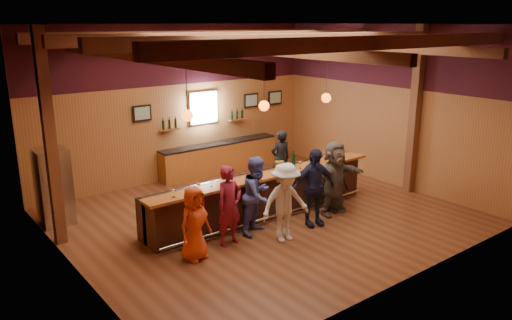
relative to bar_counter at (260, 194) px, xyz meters
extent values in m
plane|color=#5E2F18|center=(-0.02, -0.15, -0.52)|extent=(9.00, 9.00, 0.00)
cube|color=brown|center=(-0.02, 3.85, 1.73)|extent=(9.00, 0.04, 4.50)
cube|color=brown|center=(-0.02, -4.15, 1.73)|extent=(9.00, 0.04, 4.50)
cube|color=brown|center=(-4.52, -0.15, 1.73)|extent=(0.04, 8.00, 4.50)
cube|color=brown|center=(4.48, -0.15, 1.73)|extent=(0.04, 8.00, 4.50)
cube|color=brown|center=(-0.02, -0.15, 3.98)|extent=(9.00, 8.00, 0.04)
cube|color=#360E16|center=(-0.02, 3.83, 3.13)|extent=(9.00, 0.01, 1.70)
cube|color=#360E16|center=(-4.50, -0.15, 3.13)|extent=(0.01, 8.00, 1.70)
cube|color=#360E16|center=(4.46, -0.15, 3.13)|extent=(0.01, 8.00, 1.70)
cube|color=#5C311A|center=(-4.37, 1.35, 1.73)|extent=(0.22, 0.22, 4.50)
cube|color=#5C311A|center=(4.33, -1.15, 1.73)|extent=(0.22, 0.22, 4.50)
cube|color=#5C311A|center=(-0.02, -3.15, 3.68)|extent=(8.80, 0.20, 0.25)
cube|color=#5C311A|center=(-0.02, -1.15, 3.68)|extent=(8.80, 0.20, 0.25)
cube|color=#5C311A|center=(-0.02, 0.85, 3.68)|extent=(8.80, 0.20, 0.25)
cube|color=#5C311A|center=(-0.02, 2.85, 3.68)|extent=(8.80, 0.20, 0.25)
cube|color=#5C311A|center=(-3.02, -0.15, 3.43)|extent=(0.18, 7.80, 0.22)
cube|color=#5C311A|center=(-0.02, -0.15, 3.43)|extent=(0.18, 7.80, 0.22)
cube|color=#5C311A|center=(2.98, -0.15, 3.43)|extent=(0.18, 7.80, 0.22)
cube|color=black|center=(-0.02, -0.15, 0.00)|extent=(6.00, 0.60, 1.05)
cube|color=#954E1B|center=(-0.02, -0.33, 0.56)|extent=(6.30, 0.50, 0.06)
cube|color=black|center=(-0.02, 0.23, 0.40)|extent=(6.00, 0.48, 0.05)
cube|color=black|center=(-0.02, 0.23, -0.07)|extent=(6.00, 0.48, 0.90)
cube|color=silver|center=(1.98, 0.23, 0.36)|extent=(0.45, 0.40, 0.14)
cube|color=silver|center=(2.48, 0.23, 0.36)|extent=(0.45, 0.40, 0.14)
cylinder|color=silver|center=(-0.02, -0.57, -0.37)|extent=(6.00, 0.06, 0.06)
cube|color=#954E1B|center=(1.18, 3.57, -0.07)|extent=(4.00, 0.50, 0.90)
cube|color=black|center=(1.18, 3.57, 0.40)|extent=(4.00, 0.52, 0.05)
cube|color=silver|center=(0.78, 3.80, 1.53)|extent=(0.95, 0.08, 0.95)
cube|color=white|center=(0.78, 3.75, 1.53)|extent=(0.78, 0.01, 0.78)
cube|color=black|center=(-1.22, 3.79, 1.58)|extent=(0.55, 0.04, 0.45)
cube|color=silver|center=(-1.22, 3.77, 1.58)|extent=(0.45, 0.01, 0.35)
cube|color=black|center=(2.58, 3.79, 1.58)|extent=(0.55, 0.04, 0.45)
cube|color=silver|center=(2.58, 3.77, 1.58)|extent=(0.45, 0.01, 0.35)
cube|color=black|center=(3.58, 3.79, 1.58)|extent=(0.55, 0.04, 0.45)
cube|color=silver|center=(3.58, 3.77, 1.58)|extent=(0.45, 0.01, 0.35)
cube|color=#954E1B|center=(-0.42, 3.73, 1.03)|extent=(0.60, 0.18, 0.04)
cylinder|color=black|center=(-0.62, 3.73, 1.18)|extent=(0.07, 0.07, 0.26)
cylinder|color=black|center=(-0.42, 3.73, 1.18)|extent=(0.07, 0.07, 0.26)
cylinder|color=black|center=(-0.22, 3.73, 1.18)|extent=(0.07, 0.07, 0.26)
cube|color=#954E1B|center=(1.98, 3.73, 1.03)|extent=(0.60, 0.18, 0.04)
cylinder|color=black|center=(1.78, 3.73, 1.18)|extent=(0.07, 0.07, 0.26)
cylinder|color=black|center=(1.98, 3.73, 1.18)|extent=(0.07, 0.07, 0.26)
cylinder|color=black|center=(2.18, 3.73, 1.18)|extent=(0.07, 0.07, 0.26)
cylinder|color=black|center=(-2.02, -0.15, 2.80)|extent=(0.01, 0.01, 1.25)
sphere|color=#FF4D0C|center=(-2.02, -0.15, 2.18)|extent=(0.24, 0.24, 0.24)
cylinder|color=black|center=(-0.02, -0.15, 2.80)|extent=(0.01, 0.01, 1.25)
sphere|color=#FF4D0C|center=(-0.02, -0.15, 2.18)|extent=(0.24, 0.24, 0.24)
cylinder|color=black|center=(1.98, -0.15, 2.80)|extent=(0.01, 0.01, 1.25)
sphere|color=#FF4D0C|center=(1.98, -0.15, 2.18)|extent=(0.24, 0.24, 0.24)
cube|color=silver|center=(-4.12, 2.45, 0.38)|extent=(0.70, 0.70, 1.80)
imported|color=#DB4114|center=(-2.48, -1.08, 0.23)|extent=(0.82, 0.62, 1.50)
imported|color=maroon|center=(-1.55, -0.93, 0.34)|extent=(0.67, 0.48, 1.72)
imported|color=#4B4F96|center=(-0.71, -0.80, 0.35)|extent=(1.04, 0.95, 1.75)
imported|color=silver|center=(-0.50, -1.50, 0.34)|extent=(1.20, 0.81, 1.73)
imported|color=#1B1D37|center=(0.56, -1.26, 0.39)|extent=(1.15, 0.69, 1.83)
imported|color=#635A4F|center=(1.44, -1.05, 0.39)|extent=(1.72, 0.63, 1.83)
imported|color=#232426|center=(1.67, -0.89, 0.25)|extent=(0.78, 0.54, 1.54)
imported|color=black|center=(1.67, 1.22, 0.32)|extent=(0.66, 0.48, 1.68)
cylinder|color=brown|center=(0.36, -0.28, 0.71)|extent=(0.22, 0.22, 0.24)
cylinder|color=black|center=(0.39, -0.20, 0.73)|extent=(0.08, 0.08, 0.29)
cylinder|color=black|center=(0.39, -0.20, 0.93)|extent=(0.03, 0.03, 0.10)
cylinder|color=black|center=(0.90, -0.17, 0.73)|extent=(0.08, 0.08, 0.29)
cylinder|color=black|center=(0.90, -0.17, 0.93)|extent=(0.03, 0.03, 0.10)
cylinder|color=silver|center=(-2.54, -0.38, 0.59)|extent=(0.07, 0.07, 0.01)
cylinder|color=silver|center=(-2.54, -0.38, 0.65)|extent=(0.01, 0.01, 0.10)
sphere|color=silver|center=(-2.54, -0.38, 0.73)|extent=(0.08, 0.08, 0.08)
cylinder|color=silver|center=(-1.94, -0.37, 0.59)|extent=(0.08, 0.08, 0.01)
cylinder|color=silver|center=(-1.94, -0.37, 0.65)|extent=(0.01, 0.01, 0.11)
sphere|color=silver|center=(-1.94, -0.37, 0.74)|extent=(0.09, 0.09, 0.09)
cylinder|color=silver|center=(-1.55, -0.27, 0.59)|extent=(0.06, 0.06, 0.01)
cylinder|color=silver|center=(-1.55, -0.27, 0.64)|extent=(0.01, 0.01, 0.09)
sphere|color=silver|center=(-1.55, -0.27, 0.71)|extent=(0.07, 0.07, 0.07)
cylinder|color=silver|center=(-1.09, -0.35, 0.59)|extent=(0.06, 0.06, 0.01)
cylinder|color=silver|center=(-1.09, -0.35, 0.64)|extent=(0.01, 0.01, 0.09)
sphere|color=silver|center=(-1.09, -0.35, 0.71)|extent=(0.07, 0.07, 0.07)
cylinder|color=silver|center=(-0.31, -0.31, 0.59)|extent=(0.08, 0.08, 0.01)
cylinder|color=silver|center=(-0.31, -0.31, 0.65)|extent=(0.01, 0.01, 0.11)
sphere|color=silver|center=(-0.31, -0.31, 0.74)|extent=(0.09, 0.09, 0.09)
cylinder|color=silver|center=(0.91, -0.42, 0.59)|extent=(0.07, 0.07, 0.01)
cylinder|color=silver|center=(0.91, -0.42, 0.65)|extent=(0.01, 0.01, 0.10)
sphere|color=silver|center=(0.91, -0.42, 0.73)|extent=(0.08, 0.08, 0.08)
cylinder|color=silver|center=(1.62, -0.28, 0.59)|extent=(0.07, 0.07, 0.01)
cylinder|color=silver|center=(1.62, -0.28, 0.65)|extent=(0.01, 0.01, 0.10)
sphere|color=silver|center=(1.62, -0.28, 0.73)|extent=(0.08, 0.08, 0.08)
cylinder|color=silver|center=(1.73, -0.42, 0.59)|extent=(0.07, 0.07, 0.01)
cylinder|color=silver|center=(1.73, -0.42, 0.65)|extent=(0.01, 0.01, 0.10)
sphere|color=silver|center=(1.73, -0.42, 0.74)|extent=(0.08, 0.08, 0.08)
camera|label=1|loc=(-7.04, -8.99, 4.04)|focal=35.00mm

